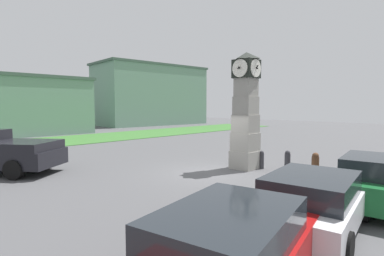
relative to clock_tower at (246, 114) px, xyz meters
name	(u,v)px	position (x,y,z in m)	size (l,w,h in m)	color
ground_plane	(209,173)	(-1.85, 0.60, -2.56)	(89.56, 89.56, 0.00)	#4C4C4F
clock_tower	(246,114)	(0.00, 0.00, 0.00)	(1.30, 1.25, 5.34)	gray
bollard_near_tower	(262,160)	(0.49, -0.58, -2.13)	(0.22, 0.22, 0.84)	#333338
bollard_mid_row	(287,162)	(0.21, -1.99, -2.03)	(0.24, 0.24, 1.03)	#333338
bollard_far_row	(315,166)	(0.06, -3.23, -2.00)	(0.28, 0.28, 1.10)	brown
bollard_end_row	(345,173)	(-0.35, -4.44, -2.03)	(0.32, 0.32, 1.06)	brown
car_navy_sedan	(235,248)	(-7.94, -5.17, -1.82)	(4.75, 2.67, 1.44)	#A51111
car_near_tower	(314,201)	(-4.74, -5.10, -1.84)	(4.37, 2.39, 1.38)	silver
car_by_building	(375,181)	(-1.83, -5.70, -1.79)	(4.00, 2.24, 1.50)	#19602D
warehouse_blue_far	(4,105)	(-3.37, 25.73, 0.36)	(15.66, 8.72, 5.82)	gray
storefront_low_left	(151,95)	(17.21, 28.87, 1.91)	(17.18, 9.52, 8.93)	gray
grass_verge_far	(67,140)	(-1.04, 17.02, -2.54)	(53.73, 7.15, 0.04)	#386B2D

